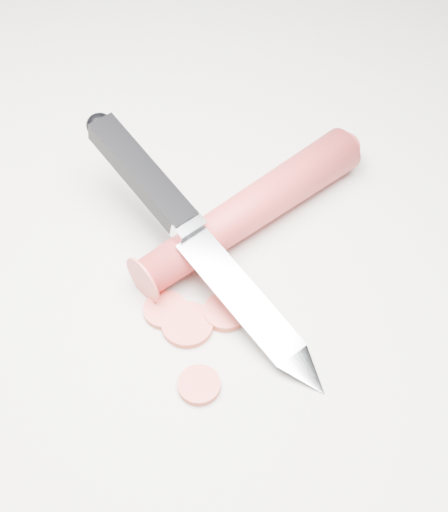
{
  "coord_description": "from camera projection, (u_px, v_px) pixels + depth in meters",
  "views": [
    {
      "loc": [
        0.02,
        -0.36,
        0.47
      ],
      "look_at": [
        -0.01,
        -0.01,
        0.02
      ],
      "focal_mm": 50.0,
      "sensor_mm": 36.0,
      "label": 1
    }
  ],
  "objects": [
    {
      "name": "carrot",
      "position": [
        251.0,
        209.0,
        0.61
      ],
      "size": [
        0.19,
        0.19,
        0.04
      ],
      "primitive_type": "cylinder",
      "rotation": [
        1.57,
        0.0,
        -0.8
      ],
      "color": "red",
      "rests_on": "ground"
    },
    {
      "name": "carrot_slice_2",
      "position": [
        199.0,
        385.0,
        0.52
      ],
      "size": [
        0.03,
        0.03,
        0.01
      ],
      "primitive_type": "cylinder",
      "color": "#DE483E",
      "rests_on": "ground"
    },
    {
      "name": "carrot_slice_3",
      "position": [
        187.0,
        325.0,
        0.56
      ],
      "size": [
        0.04,
        0.04,
        0.01
      ],
      "primitive_type": "cylinder",
      "color": "#DE483E",
      "rests_on": "ground"
    },
    {
      "name": "kitchen_knife",
      "position": [
        202.0,
        241.0,
        0.56
      ],
      "size": [
        0.22,
        0.23,
        0.08
      ],
      "primitive_type": null,
      "color": "#BBBDC2",
      "rests_on": "ground"
    },
    {
      "name": "carrot_slice_4",
      "position": [
        225.0,
        312.0,
        0.56
      ],
      "size": [
        0.03,
        0.03,
        0.01
      ],
      "primitive_type": "cylinder",
      "color": "#DE483E",
      "rests_on": "ground"
    },
    {
      "name": "carrot_slice_0",
      "position": [
        165.0,
        310.0,
        0.56
      ],
      "size": [
        0.03,
        0.03,
        0.01
      ],
      "primitive_type": "cylinder",
      "color": "#DE483E",
      "rests_on": "ground"
    },
    {
      "name": "carrot_slice_1",
      "position": [
        244.0,
        303.0,
        0.57
      ],
      "size": [
        0.03,
        0.03,
        0.01
      ],
      "primitive_type": "cylinder",
      "color": "#DE483E",
      "rests_on": "ground"
    },
    {
      "name": "ground",
      "position": [
        232.0,
        265.0,
        0.6
      ],
      "size": [
        2.4,
        2.4,
        0.0
      ],
      "primitive_type": "plane",
      "color": "beige",
      "rests_on": "ground"
    }
  ]
}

